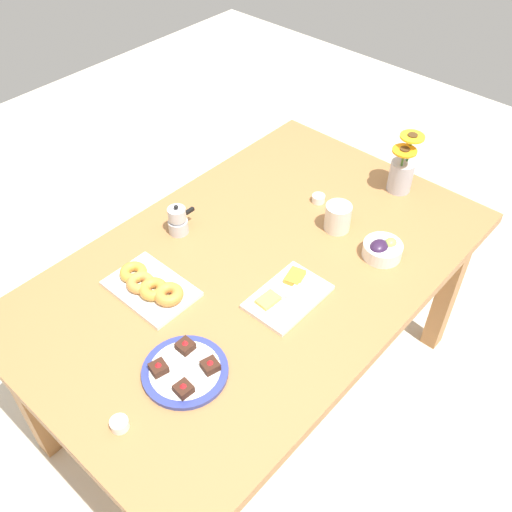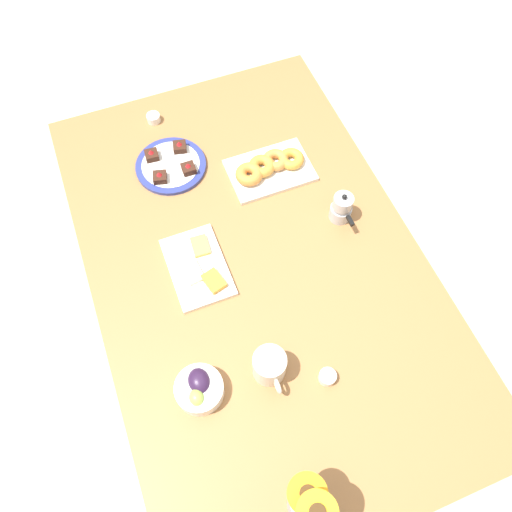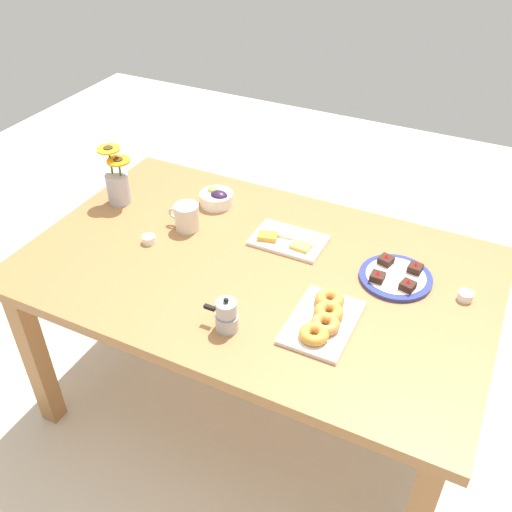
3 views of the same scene
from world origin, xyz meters
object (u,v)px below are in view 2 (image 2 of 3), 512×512
at_px(cheese_platter, 199,267).
at_px(grape_bowl, 199,389).
at_px(moka_pot, 342,208).
at_px(dessert_plate, 171,165).
at_px(jam_cup_berry, 153,118).
at_px(coffee_mug, 270,366).
at_px(croissant_platter, 269,167).
at_px(dining_table, 256,274).
at_px(flower_vase, 308,504).
at_px(jam_cup_honey, 327,377).

bearing_deg(cheese_platter, grape_bowl, -17.64).
distance_m(grape_bowl, moka_pot, 0.70).
bearing_deg(grape_bowl, dessert_plate, 169.13).
xyz_separation_m(jam_cup_berry, moka_pot, (0.62, 0.45, 0.03)).
bearing_deg(jam_cup_berry, cheese_platter, -3.26).
bearing_deg(cheese_platter, jam_cup_berry, 176.74).
relative_size(coffee_mug, croissant_platter, 0.45).
bearing_deg(moka_pot, coffee_mug, -46.11).
bearing_deg(grape_bowl, moka_pot, 121.82).
height_order(jam_cup_berry, moka_pot, moka_pot).
relative_size(dining_table, flower_vase, 6.82).
relative_size(coffee_mug, dessert_plate, 0.52).
xyz_separation_m(jam_cup_honey, jam_cup_berry, (-1.08, -0.19, 0.00)).
distance_m(grape_bowl, croissant_platter, 0.77).
bearing_deg(flower_vase, moka_pot, 148.59).
relative_size(dining_table, jam_cup_honey, 33.33).
xyz_separation_m(flower_vase, moka_pot, (-0.73, 0.44, -0.03)).
relative_size(dessert_plate, flower_vase, 1.03).
distance_m(jam_cup_honey, flower_vase, 0.33).
height_order(jam_cup_honey, moka_pot, moka_pot).
relative_size(croissant_platter, jam_cup_berry, 5.83).
bearing_deg(flower_vase, cheese_platter, -176.79).
bearing_deg(dessert_plate, jam_cup_berry, 179.30).
relative_size(grape_bowl, croissant_platter, 0.47).
bearing_deg(croissant_platter, dining_table, -28.35).
height_order(dining_table, cheese_platter, cheese_platter).
xyz_separation_m(coffee_mug, jam_cup_berry, (-1.00, -0.05, -0.04)).
bearing_deg(croissant_platter, jam_cup_honey, -9.22).
height_order(grape_bowl, dessert_plate, grape_bowl).
distance_m(dining_table, jam_cup_berry, 0.70).
relative_size(cheese_platter, jam_cup_honey, 5.42).
relative_size(cheese_platter, dessert_plate, 1.08).
height_order(dining_table, coffee_mug, coffee_mug).
distance_m(dessert_plate, flower_vase, 1.12).
height_order(cheese_platter, moka_pot, moka_pot).
bearing_deg(flower_vase, grape_bowl, -156.80).
bearing_deg(croissant_platter, coffee_mug, -21.87).
xyz_separation_m(grape_bowl, jam_cup_honey, (0.09, 0.34, -0.01)).
height_order(cheese_platter, dessert_plate, dessert_plate).
xyz_separation_m(croissant_platter, jam_cup_berry, (-0.36, -0.30, -0.01)).
relative_size(grape_bowl, moka_pot, 1.11).
xyz_separation_m(grape_bowl, cheese_platter, (-0.36, 0.11, -0.02)).
distance_m(dining_table, croissant_platter, 0.37).
distance_m(dining_table, cheese_platter, 0.20).
distance_m(grape_bowl, jam_cup_berry, 1.00).
height_order(cheese_platter, flower_vase, flower_vase).
xyz_separation_m(dining_table, flower_vase, (0.67, -0.13, 0.17)).
relative_size(jam_cup_honey, flower_vase, 0.20).
bearing_deg(jam_cup_honey, cheese_platter, -153.59).
xyz_separation_m(cheese_platter, moka_pot, (-0.02, 0.48, 0.04)).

